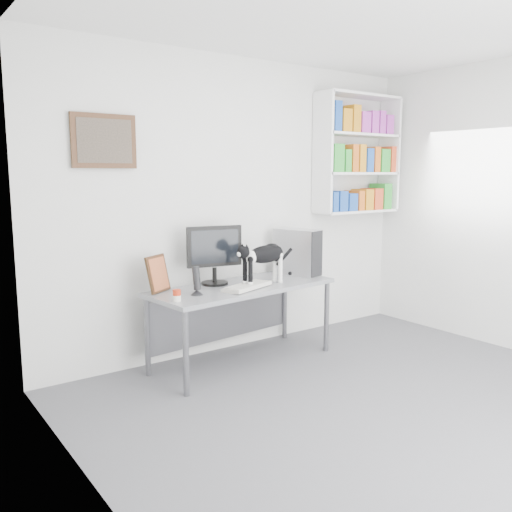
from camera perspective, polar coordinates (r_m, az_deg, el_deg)
name	(u,v)px	position (r m, az deg, el deg)	size (l,w,h in m)	color
room	(414,221)	(3.63, 16.34, 3.60)	(4.01, 4.01, 2.70)	#525257
bookshelf	(358,154)	(5.90, 10.66, 10.49)	(1.03, 0.28, 1.24)	white
wall_art	(104,141)	(4.48, -15.70, 11.57)	(0.52, 0.04, 0.42)	#472717
desk	(243,324)	(4.77, -1.40, -7.17)	(1.67, 0.65, 0.69)	gray
monitor	(214,255)	(4.68, -4.41, 0.13)	(0.49, 0.23, 0.52)	black
keyboard	(247,286)	(4.54, -0.95, -3.21)	(0.48, 0.18, 0.04)	beige
pc_tower	(297,252)	(5.15, 4.34, 0.43)	(0.19, 0.44, 0.44)	#BAB9BF
speaker	(197,280)	(4.32, -6.28, -2.54)	(0.10, 0.10, 0.24)	black
leaning_print	(158,273)	(4.46, -10.31, -1.77)	(0.25, 0.10, 0.31)	#472717
soup_can	(177,296)	(4.13, -8.34, -4.14)	(0.06, 0.06, 0.09)	#B8280F
cat	(264,264)	(4.66, 0.87, -0.89)	(0.58, 0.16, 0.36)	black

